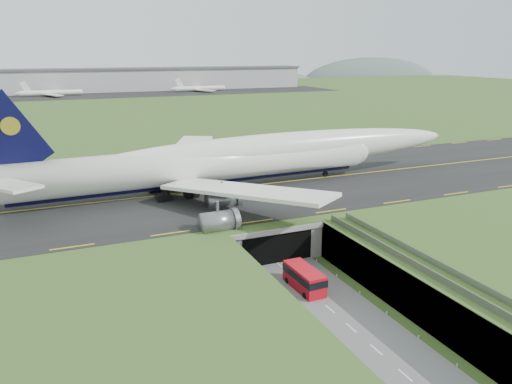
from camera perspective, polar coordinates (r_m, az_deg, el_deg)
name	(u,v)px	position (r m, az deg, el deg)	size (l,w,h in m)	color
ground	(301,285)	(73.69, 5.16, -10.54)	(900.00, 900.00, 0.00)	#3E5D25
airfield_deck	(301,266)	(72.41, 5.22, -8.41)	(800.00, 800.00, 6.00)	gray
trench_road	(328,308)	(67.90, 8.21, -12.99)	(12.00, 75.00, 0.20)	slate
taxiway	(224,189)	(99.93, -3.65, 0.38)	(800.00, 44.00, 0.18)	black
tunnel_portal	(256,227)	(86.26, 0.00, -4.04)	(17.00, 22.30, 6.00)	gray
guideway	(463,295)	(63.86, 22.60, -10.81)	(3.00, 53.00, 7.05)	#A8A8A3
jumbo_jet	(235,160)	(99.17, -2.42, 3.68)	(103.57, 64.97, 21.50)	white
shuttle_tram	(304,279)	(71.63, 5.54, -9.81)	(3.18, 7.82, 3.15)	red
cargo_terminal	(91,80)	(359.28, -18.34, 12.05)	(320.00, 67.00, 15.60)	#B2B2B2
distant_hills	(150,91)	(498.70, -12.05, 11.26)	(700.00, 91.00, 60.00)	#51615B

